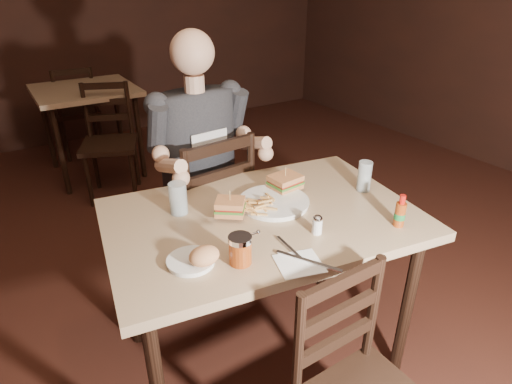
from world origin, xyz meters
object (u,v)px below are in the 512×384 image
main_table (263,232)px  syrup_dispenser (240,250)px  dinner_plate (274,203)px  diner (201,132)px  side_plate (191,262)px  glass_left (178,198)px  glass_right (364,176)px  hot_sauce (401,211)px  chair_far (202,215)px  bg_table (86,98)px  bg_chair_far (77,111)px  bg_chair_near (109,144)px

main_table → syrup_dispenser: size_ratio=12.98×
dinner_plate → syrup_dispenser: syrup_dispenser is taller
diner → side_plate: (-0.39, -0.68, -0.18)m
main_table → glass_left: bearing=144.3°
glass_right → hot_sauce: 0.31m
chair_far → diner: (0.00, -0.05, 0.48)m
hot_sauce → dinner_plate: bearing=127.5°
dinner_plate → glass_right: bearing=-14.5°
glass_right → syrup_dispenser: glass_right is taller
hot_sauce → glass_left: bearing=140.4°
bg_table → diner: bearing=-87.4°
glass_right → side_plate: bearing=-175.1°
bg_table → glass_left: size_ratio=6.29×
bg_chair_far → bg_chair_near: bearing=94.6°
hot_sauce → syrup_dispenser: size_ratio=1.27×
bg_table → glass_left: (-0.19, -2.38, 0.15)m
chair_far → dinner_plate: size_ratio=3.36×
bg_chair_near → dinner_plate: (0.17, -1.98, 0.34)m
dinner_plate → side_plate: 0.50m
diner → hot_sauce: (0.38, -0.89, -0.12)m
diner → dinner_plate: (0.07, -0.50, -0.18)m
glass_right → hot_sauce: (-0.11, -0.29, -0.00)m
syrup_dispenser → side_plate: syrup_dispenser is taller
main_table → glass_left: glass_left is taller
dinner_plate → side_plate: dinner_plate is taller
bg_chair_far → syrup_dispenser: 3.37m
glass_right → syrup_dispenser: 0.75m
bg_chair_near → syrup_dispenser: bg_chair_near is taller
bg_chair_near → glass_left: size_ratio=6.80×
main_table → diner: size_ratio=1.45×
bg_chair_near → glass_right: 2.20m
bg_chair_near → diner: diner is taller
chair_far → glass_left: bearing=50.4°
dinner_plate → hot_sauce: hot_sauce is taller
diner → glass_left: (-0.28, -0.35, -0.12)m
diner → glass_right: size_ratio=6.82×
main_table → syrup_dispenser: 0.35m
bg_table → bg_chair_far: size_ratio=0.94×
bg_table → side_plate: size_ratio=5.20×
bg_chair_far → diner: diner is taller
chair_far → glass_left: (-0.28, -0.39, 0.36)m
hot_sauce → chair_far: bearing=112.1°
bg_table → syrup_dispenser: size_ratio=7.93×
glass_right → syrup_dispenser: bearing=-167.6°
chair_far → glass_right: 0.89m
bg_table → bg_chair_near: (0.00, -0.55, -0.24)m
glass_right → chair_far: bearing=126.7°
bg_chair_near → side_plate: bearing=-75.1°
bg_chair_near → dinner_plate: bg_chair_near is taller
glass_left → syrup_dispenser: glass_left is taller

